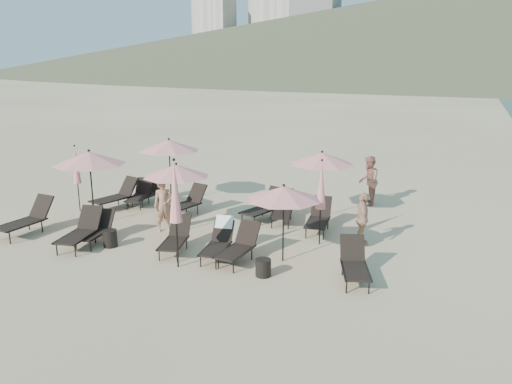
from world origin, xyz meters
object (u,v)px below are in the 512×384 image
at_px(lounger_1, 96,229).
at_px(umbrella_open_3, 169,145).
at_px(lounger_7, 151,190).
at_px(beachgoer_a, 164,205).
at_px(lounger_10, 282,208).
at_px(umbrella_open_4, 322,158).
at_px(lounger_13, 81,230).
at_px(lounger_3, 219,240).
at_px(umbrella_closed_0, 175,192).
at_px(lounger_9, 264,206).
at_px(lounger_11, 319,217).
at_px(umbrella_open_0, 89,158).
at_px(umbrella_open_1, 176,171).
at_px(beachgoer_c, 362,219).
at_px(lounger_0, 27,218).
at_px(umbrella_closed_2, 76,165).
at_px(lounger_12, 116,195).
at_px(lounger_2, 175,237).
at_px(lounger_4, 239,246).
at_px(umbrella_open_2, 284,193).
at_px(lounger_6, 140,194).
at_px(umbrella_closed_1, 321,186).
at_px(side_table_0, 110,238).
at_px(lounger_5, 354,263).
at_px(beachgoer_b, 369,181).
at_px(lounger_8, 186,202).

relative_size(lounger_1, umbrella_open_3, 0.64).
relative_size(lounger_7, beachgoer_a, 0.96).
relative_size(lounger_10, umbrella_open_4, 0.77).
bearing_deg(lounger_13, lounger_1, 52.23).
height_order(lounger_3, umbrella_closed_0, umbrella_closed_0).
bearing_deg(lounger_7, lounger_9, -0.11).
height_order(lounger_7, lounger_11, lounger_7).
distance_m(lounger_9, umbrella_open_0, 5.78).
relative_size(umbrella_open_1, beachgoer_c, 1.40).
height_order(lounger_0, lounger_11, lounger_0).
bearing_deg(umbrella_closed_2, lounger_12, 41.73).
distance_m(lounger_2, umbrella_closed_0, 1.90).
distance_m(lounger_1, beachgoer_c, 7.64).
height_order(lounger_0, umbrella_open_4, umbrella_open_4).
distance_m(lounger_4, umbrella_open_2, 1.82).
bearing_deg(lounger_4, lounger_6, 152.04).
bearing_deg(umbrella_closed_2, umbrella_closed_1, 0.32).
xyz_separation_m(lounger_3, lounger_7, (-4.86, 3.90, -0.01)).
relative_size(lounger_0, umbrella_closed_1, 0.75).
relative_size(lounger_3, side_table_0, 3.35).
height_order(lounger_5, lounger_6, lounger_5).
bearing_deg(beachgoer_b, umbrella_open_3, -82.10).
relative_size(lounger_6, lounger_7, 1.05).
xyz_separation_m(lounger_2, umbrella_open_3, (-2.92, 4.36, 1.72)).
bearing_deg(lounger_1, lounger_9, 39.00).
xyz_separation_m(lounger_0, lounger_2, (4.95, 0.48, -0.08)).
distance_m(umbrella_closed_1, beachgoer_c, 1.53).
distance_m(lounger_10, umbrella_closed_0, 5.00).
distance_m(lounger_2, umbrella_open_0, 4.30).
bearing_deg(beachgoer_c, umbrella_open_3, 57.59).
distance_m(umbrella_open_3, umbrella_closed_2, 3.30).
bearing_deg(lounger_6, beachgoer_b, 6.46).
bearing_deg(umbrella_open_3, lounger_4, -41.85).
height_order(lounger_0, lounger_5, lounger_0).
relative_size(lounger_4, lounger_8, 0.92).
height_order(lounger_3, lounger_11, lounger_3).
distance_m(lounger_0, umbrella_closed_0, 5.78).
bearing_deg(lounger_10, lounger_1, -151.67).
height_order(umbrella_open_2, beachgoer_c, umbrella_open_2).
bearing_deg(lounger_12, beachgoer_c, 11.83).
height_order(lounger_6, beachgoer_b, beachgoer_b).
relative_size(lounger_4, lounger_7, 1.04).
xyz_separation_m(lounger_8, side_table_0, (-0.41, -3.52, -0.21)).
relative_size(lounger_6, beachgoer_a, 1.01).
relative_size(lounger_1, beachgoer_b, 0.85).
relative_size(umbrella_closed_1, umbrella_closed_2, 1.06).
height_order(umbrella_closed_1, side_table_0, umbrella_closed_1).
height_order(umbrella_open_0, umbrella_open_1, umbrella_open_0).
distance_m(umbrella_open_0, beachgoer_b, 9.69).
bearing_deg(umbrella_closed_0, lounger_12, 142.16).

